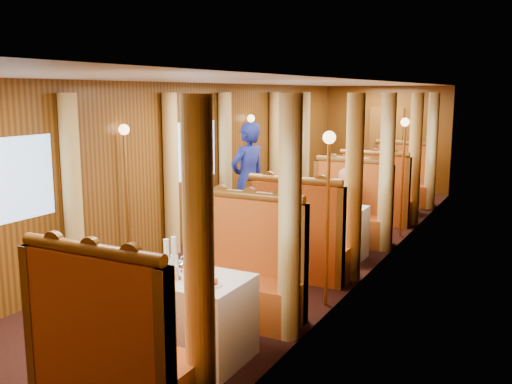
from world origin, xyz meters
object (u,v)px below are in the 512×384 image
Objects in this scene: table_near at (189,317)px; banquette_mid_fwd at (299,246)px; teapot_back at (185,265)px; banquette_far_fwd at (375,200)px; fruit_plate at (210,283)px; rose_vase_mid at (330,195)px; banquette_mid_aft at (349,216)px; teapot_right at (183,273)px; steward at (248,180)px; tea_tray at (175,275)px; banquette_near_fwd at (112,358)px; rose_vase_far at (389,166)px; banquette_near_aft at (243,279)px; teapot_left at (163,270)px; banquette_far_aft at (401,184)px; table_far at (389,194)px; passenger at (344,199)px; table_mid at (327,232)px.

banquette_mid_fwd reaches higher than table_near.
teapot_back is at bearing 134.32° from table_near.
banquette_far_fwd is at bearing 90.00° from table_near.
rose_vase_mid is at bearing 94.17° from fruit_plate.
banquette_mid_aft is 9.02× the size of teapot_right.
banquette_mid_fwd is at bearing 96.54° from fruit_plate.
teapot_right is at bearing -90.38° from rose_vase_mid.
steward reaches higher than fruit_plate.
table_near is at bearing 15.66° from tea_tray.
banquette_near_fwd reaches higher than rose_vase_far.
banquette_far_fwd is (0.00, 4.97, 0.00)m from banquette_near_aft.
teapot_left is (-0.18, -2.60, 0.40)m from banquette_mid_fwd.
banquette_far_aft is 6.51× the size of fruit_plate.
fruit_plate is (0.30, -7.11, 0.39)m from table_far.
tea_tray is 4.37m from steward.
teapot_right is at bearing -89.87° from passenger.
banquette_far_aft is 0.71× the size of steward.
teapot_back is (-0.09, -6.91, 0.44)m from table_far.
fruit_plate is at bearing -10.39° from tea_tray.
banquette_far_aft is (0.00, 4.51, 0.05)m from table_mid.
banquette_far_fwd is 1.12m from rose_vase_far.
banquette_mid_fwd is 2.03m from banquette_mid_aft.
teapot_right is at bearing -89.92° from table_far.
teapot_left is 0.23× the size of passenger.
teapot_left is at bearing -178.94° from fruit_plate.
banquette_near_aft is at bearing -89.82° from rose_vase_far.
rose_vase_far is 2.77m from passenger.
banquette_near_fwd is 1.00m from teapot_right.
rose_vase_mid is (0.03, -1.01, 0.50)m from banquette_mid_aft.
steward is at bearing 117.36° from banquette_near_aft.
banquette_near_aft is 2.49m from table_mid.
banquette_mid_aft is at bearing -90.00° from banquette_far_aft.
banquette_near_aft is at bearing -90.00° from banquette_far_fwd.
table_mid is at bearing 90.00° from banquette_near_aft.
teapot_right is at bearing -24.44° from tea_tray.
banquette_mid_aft is at bearing 90.00° from banquette_near_aft.
teapot_right is at bearing 40.24° from steward.
steward is at bearing 128.65° from teapot_left.
table_far is at bearing 108.72° from teapot_left.
teapot_back is 0.76× the size of fruit_plate.
table_near is at bearing -90.00° from banquette_far_aft.
banquette_mid_aft is 1.76× the size of passenger.
banquette_mid_aft is at bearing -90.00° from banquette_far_fwd.
banquette_far_aft is 3.94× the size of tea_tray.
banquette_near_fwd reaches higher than rose_vase_mid.
table_far is (0.00, 7.00, 0.00)m from table_near.
banquette_mid_fwd is at bearing -89.76° from rose_vase_far.
teapot_left is (-0.18, -3.62, 0.45)m from table_mid.
table_near is 0.51m from fruit_plate.
teapot_right reaches higher than fruit_plate.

